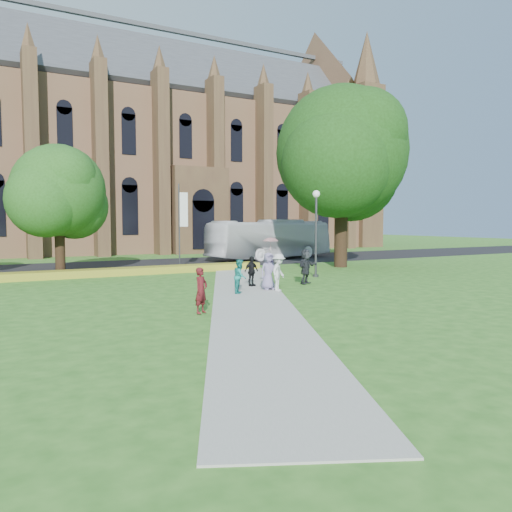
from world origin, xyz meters
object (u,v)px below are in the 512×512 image
streetlamp (316,223)px  large_tree (342,153)px  pedestrian_0 (201,290)px  tour_coach (271,239)px

streetlamp → large_tree: 8.73m
streetlamp → large_tree: bearing=39.3°
streetlamp → large_tree: (5.50, 4.50, 5.07)m
large_tree → streetlamp: bearing=-140.7°
streetlamp → pedestrian_0: streetlamp is taller
large_tree → tour_coach: 11.17m
tour_coach → pedestrian_0: 26.54m
tour_coach → pedestrian_0: size_ratio=7.56×
streetlamp → pedestrian_0: size_ratio=3.14×
streetlamp → pedestrian_0: 13.63m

